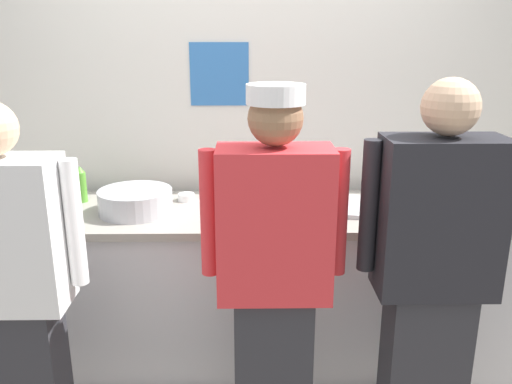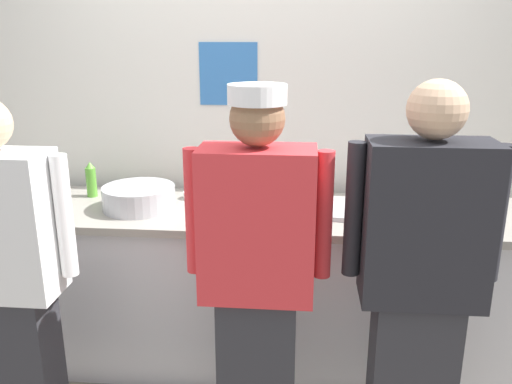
{
  "view_description": "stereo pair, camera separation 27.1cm",
  "coord_description": "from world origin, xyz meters",
  "px_view_note": "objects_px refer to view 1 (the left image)",
  "views": [
    {
      "loc": [
        -0.0,
        -2.28,
        1.8
      ],
      "look_at": [
        0.04,
        0.32,
        1.01
      ],
      "focal_mm": 36.87,
      "sensor_mm": 36.0,
      "label": 1
    },
    {
      "loc": [
        0.27,
        -2.27,
        1.8
      ],
      "look_at": [
        0.04,
        0.32,
        1.01
      ],
      "focal_mm": 36.87,
      "sensor_mm": 36.0,
      "label": 2
    }
  ],
  "objects_px": {
    "chef_near_left": "(13,289)",
    "ramekin_orange_sauce": "(19,213)",
    "deli_cup": "(299,191)",
    "chef_center": "(274,273)",
    "chef_far_right": "(433,273)",
    "sheet_tray": "(368,207)",
    "ramekin_green_sauce": "(186,197)",
    "squeeze_bottle_primary": "(81,185)",
    "plate_stack_front": "(264,195)",
    "mixing_bowl_steel": "(136,201)"
  },
  "relations": [
    {
      "from": "ramekin_green_sauce",
      "to": "ramekin_orange_sauce",
      "type": "height_order",
      "value": "ramekin_orange_sauce"
    },
    {
      "from": "chef_far_right",
      "to": "ramekin_green_sauce",
      "type": "xyz_separation_m",
      "value": [
        -1.09,
        0.89,
        0.05
      ]
    },
    {
      "from": "chef_near_left",
      "to": "sheet_tray",
      "type": "relative_size",
      "value": 3.07
    },
    {
      "from": "ramekin_orange_sauce",
      "to": "chef_near_left",
      "type": "bearing_deg",
      "value": -70.04
    },
    {
      "from": "chef_center",
      "to": "squeeze_bottle_primary",
      "type": "distance_m",
      "value": 1.34
    },
    {
      "from": "plate_stack_front",
      "to": "squeeze_bottle_primary",
      "type": "bearing_deg",
      "value": 177.35
    },
    {
      "from": "chef_center",
      "to": "plate_stack_front",
      "type": "bearing_deg",
      "value": 91.31
    },
    {
      "from": "mixing_bowl_steel",
      "to": "ramekin_green_sauce",
      "type": "xyz_separation_m",
      "value": [
        0.24,
        0.2,
        -0.04
      ]
    },
    {
      "from": "ramekin_green_sauce",
      "to": "ramekin_orange_sauce",
      "type": "distance_m",
      "value": 0.86
    },
    {
      "from": "chef_far_right",
      "to": "sheet_tray",
      "type": "relative_size",
      "value": 3.22
    },
    {
      "from": "deli_cup",
      "to": "chef_center",
      "type": "bearing_deg",
      "value": -101.42
    },
    {
      "from": "ramekin_orange_sauce",
      "to": "deli_cup",
      "type": "height_order",
      "value": "deli_cup"
    },
    {
      "from": "mixing_bowl_steel",
      "to": "sheet_tray",
      "type": "distance_m",
      "value": 1.23
    },
    {
      "from": "chef_near_left",
      "to": "chef_far_right",
      "type": "relative_size",
      "value": 0.95
    },
    {
      "from": "ramekin_green_sauce",
      "to": "ramekin_orange_sauce",
      "type": "bearing_deg",
      "value": -161.63
    },
    {
      "from": "chef_near_left",
      "to": "squeeze_bottle_primary",
      "type": "xyz_separation_m",
      "value": [
        0.01,
        0.9,
        0.17
      ]
    },
    {
      "from": "plate_stack_front",
      "to": "chef_near_left",
      "type": "bearing_deg",
      "value": -139.97
    },
    {
      "from": "ramekin_green_sauce",
      "to": "deli_cup",
      "type": "height_order",
      "value": "deli_cup"
    },
    {
      "from": "chef_center",
      "to": "deli_cup",
      "type": "xyz_separation_m",
      "value": [
        0.18,
        0.9,
        0.08
      ]
    },
    {
      "from": "chef_near_left",
      "to": "sheet_tray",
      "type": "distance_m",
      "value": 1.75
    },
    {
      "from": "sheet_tray",
      "to": "ramekin_orange_sauce",
      "type": "height_order",
      "value": "ramekin_orange_sauce"
    },
    {
      "from": "deli_cup",
      "to": "sheet_tray",
      "type": "bearing_deg",
      "value": -29.36
    },
    {
      "from": "sheet_tray",
      "to": "ramekin_green_sauce",
      "type": "relative_size",
      "value": 5.61
    },
    {
      "from": "chef_center",
      "to": "sheet_tray",
      "type": "xyz_separation_m",
      "value": [
        0.54,
        0.7,
        0.05
      ]
    },
    {
      "from": "mixing_bowl_steel",
      "to": "plate_stack_front",
      "type": "bearing_deg",
      "value": 12.0
    },
    {
      "from": "chef_near_left",
      "to": "mixing_bowl_steel",
      "type": "height_order",
      "value": "chef_near_left"
    },
    {
      "from": "chef_near_left",
      "to": "plate_stack_front",
      "type": "xyz_separation_m",
      "value": [
        1.02,
        0.86,
        0.12
      ]
    },
    {
      "from": "chef_near_left",
      "to": "sheet_tray",
      "type": "height_order",
      "value": "chef_near_left"
    },
    {
      "from": "plate_stack_front",
      "to": "deli_cup",
      "type": "height_order",
      "value": "plate_stack_front"
    },
    {
      "from": "ramekin_orange_sauce",
      "to": "mixing_bowl_steel",
      "type": "bearing_deg",
      "value": 7.12
    },
    {
      "from": "plate_stack_front",
      "to": "squeeze_bottle_primary",
      "type": "relative_size",
      "value": 1.11
    },
    {
      "from": "chef_near_left",
      "to": "ramekin_orange_sauce",
      "type": "xyz_separation_m",
      "value": [
        -0.23,
        0.64,
        0.1
      ]
    },
    {
      "from": "chef_far_right",
      "to": "squeeze_bottle_primary",
      "type": "xyz_separation_m",
      "value": [
        -1.67,
        0.88,
        0.13
      ]
    },
    {
      "from": "ramekin_green_sauce",
      "to": "chef_center",
      "type": "bearing_deg",
      "value": -62.43
    },
    {
      "from": "squeeze_bottle_primary",
      "to": "chef_center",
      "type": "bearing_deg",
      "value": -39.75
    },
    {
      "from": "sheet_tray",
      "to": "deli_cup",
      "type": "xyz_separation_m",
      "value": [
        -0.35,
        0.2,
        0.03
      ]
    },
    {
      "from": "chef_center",
      "to": "chef_far_right",
      "type": "relative_size",
      "value": 0.98
    },
    {
      "from": "ramekin_green_sauce",
      "to": "ramekin_orange_sauce",
      "type": "xyz_separation_m",
      "value": [
        -0.82,
        -0.27,
        0.0
      ]
    },
    {
      "from": "chef_near_left",
      "to": "plate_stack_front",
      "type": "height_order",
      "value": "chef_near_left"
    },
    {
      "from": "chef_center",
      "to": "ramekin_orange_sauce",
      "type": "relative_size",
      "value": 15.6
    },
    {
      "from": "ramekin_orange_sauce",
      "to": "sheet_tray",
      "type": "bearing_deg",
      "value": 3.37
    },
    {
      "from": "mixing_bowl_steel",
      "to": "sheet_tray",
      "type": "relative_size",
      "value": 0.75
    },
    {
      "from": "sheet_tray",
      "to": "squeeze_bottle_primary",
      "type": "height_order",
      "value": "squeeze_bottle_primary"
    },
    {
      "from": "chef_far_right",
      "to": "mixing_bowl_steel",
      "type": "bearing_deg",
      "value": 152.79
    },
    {
      "from": "plate_stack_front",
      "to": "mixing_bowl_steel",
      "type": "relative_size",
      "value": 0.59
    },
    {
      "from": "plate_stack_front",
      "to": "ramekin_orange_sauce",
      "type": "relative_size",
      "value": 2.16
    },
    {
      "from": "sheet_tray",
      "to": "deli_cup",
      "type": "relative_size",
      "value": 5.7
    },
    {
      "from": "chef_far_right",
      "to": "ramekin_orange_sauce",
      "type": "relative_size",
      "value": 15.86
    },
    {
      "from": "squeeze_bottle_primary",
      "to": "ramekin_green_sauce",
      "type": "distance_m",
      "value": 0.58
    },
    {
      "from": "chef_center",
      "to": "ramekin_green_sauce",
      "type": "xyz_separation_m",
      "value": [
        -0.45,
        0.86,
        0.06
      ]
    }
  ]
}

